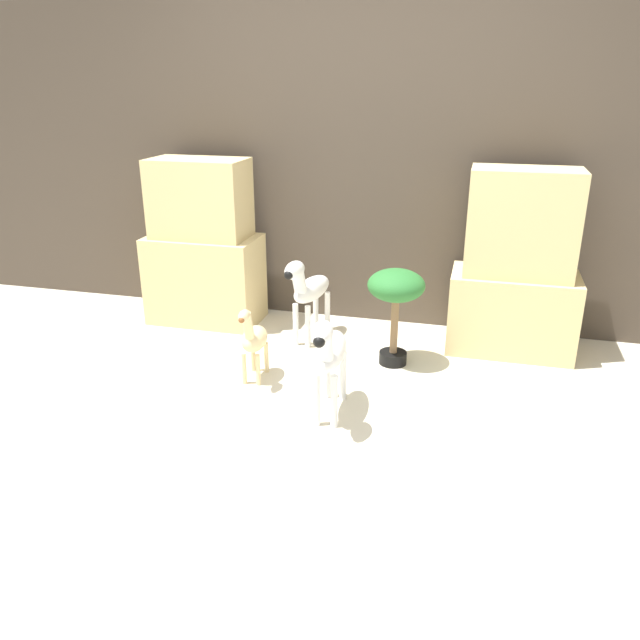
% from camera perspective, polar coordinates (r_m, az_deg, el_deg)
% --- Properties ---
extents(ground_plane, '(14.00, 14.00, 0.00)m').
position_cam_1_polar(ground_plane, '(3.24, -2.41, -9.99)').
color(ground_plane, beige).
extents(wall_back, '(6.40, 0.08, 2.20)m').
position_cam_1_polar(wall_back, '(4.44, 3.91, 13.76)').
color(wall_back, '#473D33').
rests_on(wall_back, ground_plane).
extents(rock_pillar_left, '(0.79, 0.44, 1.17)m').
position_cam_1_polar(rock_pillar_left, '(4.55, -10.62, 6.35)').
color(rock_pillar_left, '#DBC184').
rests_on(rock_pillar_left, ground_plane).
extents(rock_pillar_right, '(0.79, 0.44, 1.18)m').
position_cam_1_polar(rock_pillar_right, '(4.14, 17.51, 4.23)').
color(rock_pillar_right, '#DBC184').
rests_on(rock_pillar_right, ground_plane).
extents(zebra_right, '(0.18, 0.57, 0.61)m').
position_cam_1_polar(zebra_right, '(3.18, 0.81, -2.93)').
color(zebra_right, white).
rests_on(zebra_right, ground_plane).
extents(zebra_left, '(0.23, 0.57, 0.61)m').
position_cam_1_polar(zebra_left, '(4.13, -1.10, 2.88)').
color(zebra_left, white).
rests_on(zebra_left, ground_plane).
extents(giraffe_figurine, '(0.15, 0.36, 0.49)m').
position_cam_1_polar(giraffe_figurine, '(3.64, -6.12, -1.67)').
color(giraffe_figurine, beige).
rests_on(giraffe_figurine, ground_plane).
extents(potted_palm_front, '(0.35, 0.35, 0.61)m').
position_cam_1_polar(potted_palm_front, '(3.79, 6.95, 2.47)').
color(potted_palm_front, black).
rests_on(potted_palm_front, ground_plane).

